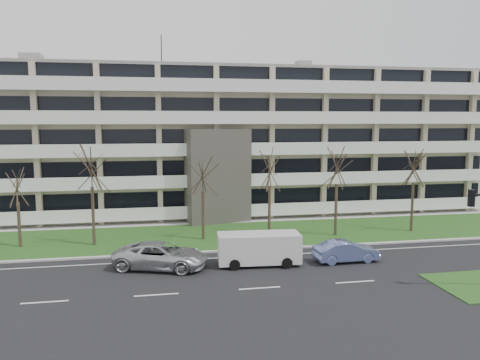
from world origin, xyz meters
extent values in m
plane|color=black|center=(0.00, 0.00, 0.00)|extent=(160.00, 160.00, 0.00)
cube|color=#274D19|center=(0.00, 13.00, 0.03)|extent=(90.00, 10.00, 0.06)
cube|color=#B2B2AD|center=(0.00, 8.00, 0.06)|extent=(90.00, 0.35, 0.12)
cube|color=#B2B2AD|center=(0.00, 18.50, 0.04)|extent=(90.00, 2.00, 0.08)
cube|color=white|center=(0.00, 6.50, 0.01)|extent=(90.00, 0.12, 0.01)
cube|color=beige|center=(0.00, 25.50, 7.50)|extent=(60.00, 12.00, 15.00)
cube|color=gray|center=(0.00, 25.50, 15.15)|extent=(60.50, 12.50, 0.30)
cube|color=#4C4742|center=(0.00, 18.50, 4.50)|extent=(6.39, 3.69, 9.00)
cube|color=black|center=(0.00, 18.30, 2.00)|extent=(4.92, 1.19, 3.50)
cube|color=gray|center=(-18.00, 25.50, 15.90)|extent=(2.00, 2.00, 1.20)
cylinder|color=black|center=(-5.00, 25.50, 17.00)|extent=(0.10, 0.10, 3.50)
cube|color=black|center=(0.00, 19.48, 2.10)|extent=(58.00, 0.10, 1.80)
cube|color=white|center=(0.00, 18.80, 0.60)|extent=(58.00, 1.40, 0.22)
cube|color=white|center=(0.00, 18.15, 1.20)|extent=(58.00, 0.08, 1.00)
cube|color=black|center=(0.00, 19.48, 5.10)|extent=(58.00, 0.10, 1.80)
cube|color=white|center=(0.00, 18.80, 3.60)|extent=(58.00, 1.40, 0.22)
cube|color=white|center=(0.00, 18.15, 4.20)|extent=(58.00, 0.08, 1.00)
cube|color=black|center=(0.00, 19.48, 8.10)|extent=(58.00, 0.10, 1.80)
cube|color=white|center=(0.00, 18.80, 6.60)|extent=(58.00, 1.40, 0.22)
cube|color=white|center=(0.00, 18.15, 7.20)|extent=(58.00, 0.08, 1.00)
cube|color=black|center=(0.00, 19.48, 11.10)|extent=(58.00, 0.10, 1.80)
cube|color=white|center=(0.00, 18.80, 9.60)|extent=(58.00, 1.40, 0.22)
cube|color=white|center=(0.00, 18.15, 10.20)|extent=(58.00, 0.08, 1.00)
cube|color=black|center=(0.00, 19.48, 14.10)|extent=(58.00, 0.10, 1.80)
cube|color=white|center=(0.00, 18.80, 12.60)|extent=(58.00, 1.40, 0.22)
cube|color=white|center=(0.00, 18.15, 13.20)|extent=(58.00, 0.08, 1.00)
imported|color=silver|center=(-5.66, 4.87, 0.86)|extent=(6.79, 4.68, 1.72)
imported|color=#7688CE|center=(7.11, 4.04, 0.75)|extent=(4.60, 1.76, 1.50)
cube|color=silver|center=(0.94, 4.47, 1.19)|extent=(5.72, 2.45, 1.97)
cube|color=black|center=(0.94, 4.47, 1.76)|extent=(5.29, 2.27, 0.72)
cube|color=silver|center=(3.57, 4.29, 1.03)|extent=(0.50, 1.99, 1.24)
cylinder|color=black|center=(-0.88, 3.56, 0.36)|extent=(0.74, 0.31, 0.72)
cylinder|color=black|center=(-0.74, 5.63, 0.36)|extent=(0.74, 0.31, 0.72)
cylinder|color=black|center=(2.63, 3.32, 0.36)|extent=(0.74, 0.31, 0.72)
cylinder|color=black|center=(2.77, 5.38, 0.36)|extent=(0.74, 0.31, 0.72)
cube|color=black|center=(11.74, -2.48, 5.45)|extent=(0.38, 0.38, 0.97)
sphere|color=red|center=(11.74, -2.48, 5.76)|extent=(0.19, 0.19, 0.19)
sphere|color=orange|center=(11.74, -2.48, 5.45)|extent=(0.19, 0.19, 0.19)
sphere|color=green|center=(11.74, -2.48, 5.14)|extent=(0.19, 0.19, 0.19)
cylinder|color=#382B21|center=(-16.39, 12.08, 1.79)|extent=(0.24, 0.24, 3.58)
cylinder|color=#382B21|center=(-10.79, 11.66, 2.33)|extent=(0.24, 0.24, 4.67)
cylinder|color=#382B21|center=(-2.12, 11.86, 2.04)|extent=(0.24, 0.24, 4.08)
cylinder|color=#382B21|center=(3.53, 11.97, 2.17)|extent=(0.24, 0.24, 4.35)
cylinder|color=#382B21|center=(9.18, 11.21, 2.24)|extent=(0.24, 0.24, 4.49)
cylinder|color=#382B21|center=(16.38, 11.40, 2.21)|extent=(0.24, 0.24, 4.42)
camera|label=1|loc=(-5.88, -25.89, 9.83)|focal=35.00mm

